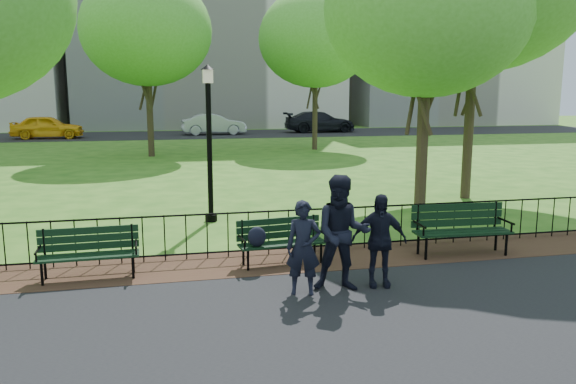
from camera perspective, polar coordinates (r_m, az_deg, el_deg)
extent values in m
plane|color=#2D6119|center=(9.46, 3.92, -9.52)|extent=(120.00, 120.00, 0.00)
cube|color=#392217|center=(10.83, 1.67, -6.86)|extent=(60.00, 1.60, 0.01)
cube|color=black|center=(43.73, -9.18, 5.79)|extent=(70.00, 9.00, 0.01)
cylinder|color=black|center=(11.09, 1.06, -1.84)|extent=(24.00, 0.04, 0.04)
cylinder|color=black|center=(11.27, 1.04, -5.63)|extent=(24.00, 0.04, 0.04)
cylinder|color=black|center=(11.18, 1.05, -4.00)|extent=(0.02, 0.02, 0.90)
cube|color=silver|center=(63.96, 14.86, 17.68)|extent=(20.00, 15.00, 24.00)
cube|color=black|center=(10.43, -0.56, -5.28)|extent=(1.67, 0.62, 0.04)
cube|color=black|center=(10.57, -0.98, -3.32)|extent=(1.63, 0.22, 0.41)
cylinder|color=black|center=(10.14, -4.08, -6.95)|extent=(0.05, 0.05, 0.41)
cylinder|color=black|center=(10.58, 3.38, -6.22)|extent=(0.05, 0.05, 0.41)
cylinder|color=black|center=(10.44, -4.56, -6.45)|extent=(0.05, 0.05, 0.41)
cylinder|color=black|center=(10.87, 2.72, -5.77)|extent=(0.05, 0.05, 0.41)
cylinder|color=black|center=(10.18, -4.70, -4.75)|extent=(0.10, 0.51, 0.04)
cylinder|color=black|center=(10.65, 3.38, -4.06)|extent=(0.10, 0.51, 0.04)
ellipsoid|color=black|center=(10.15, -3.17, -4.56)|extent=(0.36, 0.27, 0.37)
cube|color=black|center=(10.20, -19.61, -6.17)|extent=(1.69, 0.51, 0.04)
cube|color=black|center=(10.35, -19.61, -4.09)|extent=(1.68, 0.09, 0.42)
cylinder|color=black|center=(10.20, -23.73, -7.68)|extent=(0.05, 0.05, 0.42)
cylinder|color=black|center=(10.06, -15.47, -7.42)|extent=(0.05, 0.05, 0.42)
cylinder|color=black|center=(10.51, -23.44, -7.13)|extent=(0.05, 0.05, 0.42)
cylinder|color=black|center=(10.38, -15.44, -6.87)|extent=(0.05, 0.05, 0.42)
cylinder|color=black|center=(10.26, -24.09, -5.40)|extent=(0.06, 0.52, 0.04)
cylinder|color=black|center=(10.11, -15.19, -5.08)|extent=(0.06, 0.52, 0.04)
cube|color=black|center=(11.51, 17.32, -3.92)|extent=(1.94, 0.61, 0.04)
cube|color=black|center=(11.67, 16.81, -1.86)|extent=(1.91, 0.14, 0.48)
cylinder|color=black|center=(11.05, 13.85, -5.60)|extent=(0.05, 0.05, 0.48)
cylinder|color=black|center=(11.80, 21.29, -5.01)|extent=(0.05, 0.05, 0.48)
cylinder|color=black|center=(11.39, 13.09, -5.10)|extent=(0.05, 0.05, 0.48)
cylinder|color=black|center=(12.12, 20.37, -4.57)|extent=(0.05, 0.05, 0.48)
cylinder|color=black|center=(11.09, 13.20, -3.23)|extent=(0.07, 0.60, 0.04)
cylinder|color=black|center=(11.90, 21.26, -2.75)|extent=(0.07, 0.60, 0.04)
cylinder|color=black|center=(14.15, -7.81, -2.61)|extent=(0.30, 0.30, 0.17)
cylinder|color=black|center=(13.88, -7.97, 3.99)|extent=(0.13, 0.13, 3.45)
cube|color=beige|center=(13.81, -8.16, 11.57)|extent=(0.24, 0.24, 0.32)
cone|color=black|center=(13.82, -8.18, 12.46)|extent=(0.34, 0.34, 0.13)
cylinder|color=#2D2116|center=(16.07, 13.46, 4.37)|extent=(0.32, 0.32, 3.30)
ellipsoid|color=#4B9A2E|center=(16.15, 14.03, 17.66)|extent=(5.56, 5.56, 4.72)
cylinder|color=#2D2116|center=(17.71, 17.87, 5.88)|extent=(0.29, 0.29, 4.05)
cylinder|color=#2D2116|center=(29.03, -13.83, 7.25)|extent=(0.33, 0.33, 3.78)
ellipsoid|color=#4B9A2E|center=(29.16, -14.20, 15.67)|extent=(6.36, 6.36, 5.41)
cylinder|color=#2D2116|center=(31.70, 2.75, 7.70)|extent=(0.29, 0.29, 3.73)
ellipsoid|color=#4B9A2E|center=(31.81, 2.81, 15.31)|extent=(6.28, 6.28, 5.34)
imported|color=black|center=(8.86, 1.58, -5.68)|extent=(0.62, 0.49, 1.50)
imported|color=black|center=(9.03, 5.54, -4.19)|extent=(1.00, 0.68, 1.88)
imported|color=black|center=(9.33, 9.23, -4.86)|extent=(0.96, 0.53, 1.55)
imported|color=yellow|center=(42.68, -23.25, 6.10)|extent=(4.76, 1.94, 1.62)
imported|color=#B2B5BA|center=(43.29, -7.55, 6.85)|extent=(4.87, 1.84, 1.59)
imported|color=black|center=(45.75, 3.26, 7.13)|extent=(5.74, 2.38, 1.66)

